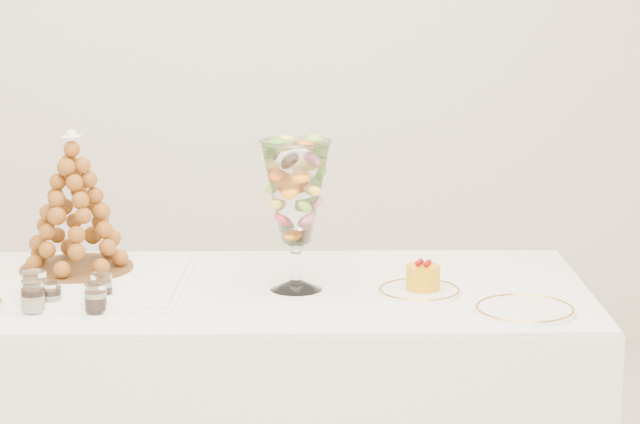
{
  "coord_description": "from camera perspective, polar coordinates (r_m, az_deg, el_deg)",
  "views": [
    {
      "loc": [
        -0.12,
        -2.62,
        1.57
      ],
      "look_at": [
        0.12,
        0.22,
        0.94
      ],
      "focal_mm": 70.0,
      "sensor_mm": 36.0,
      "label": 1
    }
  ],
  "objects": [
    {
      "name": "buffet_table",
      "position": [
        3.26,
        -4.65,
        -9.51
      ],
      "size": [
        1.92,
        0.87,
        0.71
      ],
      "rotation": [
        0.0,
        0.0,
        -0.07
      ],
      "color": "white",
      "rests_on": "ground"
    },
    {
      "name": "lace_tray",
      "position": [
        3.21,
        -11.73,
        -3.18
      ],
      "size": [
        0.64,
        0.51,
        0.02
      ],
      "primitive_type": "cube",
      "rotation": [
        0.0,
        0.0,
        -0.11
      ],
      "color": "white",
      "rests_on": "buffet_table"
    },
    {
      "name": "macaron_vase",
      "position": [
        3.06,
        -1.12,
        0.84
      ],
      "size": [
        0.17,
        0.17,
        0.37
      ],
      "color": "white",
      "rests_on": "buffet_table"
    },
    {
      "name": "cake_plate",
      "position": [
        3.1,
        4.56,
        -3.64
      ],
      "size": [
        0.21,
        0.21,
        0.01
      ],
      "primitive_type": "cylinder",
      "color": "white",
      "rests_on": "buffet_table"
    },
    {
      "name": "spare_plate",
      "position": [
        2.97,
        9.34,
        -4.45
      ],
      "size": [
        0.24,
        0.24,
        0.01
      ],
      "primitive_type": "cylinder",
      "color": "white",
      "rests_on": "buffet_table"
    },
    {
      "name": "verrine_a",
      "position": [
        3.08,
        -12.9,
        -3.36
      ],
      "size": [
        0.06,
        0.06,
        0.08
      ],
      "primitive_type": "cylinder",
      "rotation": [
        0.0,
        0.0,
        -0.1
      ],
      "color": "white",
      "rests_on": "buffet_table"
    },
    {
      "name": "verrine_b",
      "position": [
        3.03,
        -12.17,
        -3.75
      ],
      "size": [
        0.05,
        0.05,
        0.06
      ],
      "primitive_type": "cylinder",
      "rotation": [
        0.0,
        0.0,
        -0.03
      ],
      "color": "white",
      "rests_on": "buffet_table"
    },
    {
      "name": "verrine_c",
      "position": [
        3.05,
        -9.96,
        -3.42
      ],
      "size": [
        0.06,
        0.06,
        0.07
      ],
      "primitive_type": "cylinder",
      "rotation": [
        0.0,
        0.0,
        -0.24
      ],
      "color": "white",
      "rests_on": "buffet_table"
    },
    {
      "name": "verrine_d",
      "position": [
        3.0,
        -12.98,
        -3.78
      ],
      "size": [
        0.06,
        0.06,
        0.08
      ],
      "primitive_type": "cylinder",
      "rotation": [
        0.0,
        0.0,
        0.01
      ],
      "color": "white",
      "rests_on": "buffet_table"
    },
    {
      "name": "verrine_e",
      "position": [
        2.97,
        -10.22,
        -3.9
      ],
      "size": [
        0.06,
        0.06,
        0.07
      ],
      "primitive_type": "cylinder",
      "rotation": [
        0.0,
        0.0,
        0.25
      ],
      "color": "white",
      "rests_on": "buffet_table"
    },
    {
      "name": "croquembouche",
      "position": [
        3.25,
        -11.18,
        0.44
      ],
      "size": [
        0.29,
        0.29,
        0.36
      ],
      "rotation": [
        0.0,
        0.0,
        0.23
      ],
      "color": "brown",
      "rests_on": "lace_tray"
    },
    {
      "name": "mousse_cake",
      "position": [
        3.09,
        4.73,
        -2.98
      ],
      "size": [
        0.09,
        0.09,
        0.07
      ],
      "color": "#D9980A",
      "rests_on": "cake_plate"
    }
  ]
}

